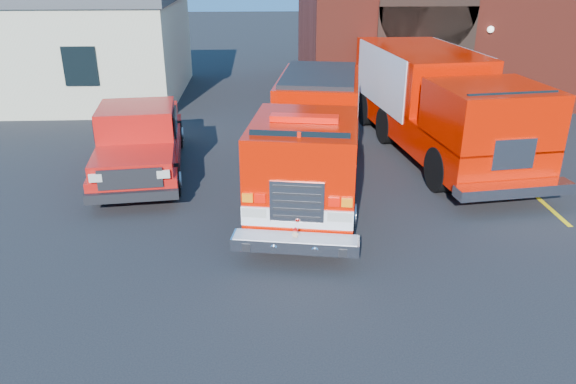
{
  "coord_description": "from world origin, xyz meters",
  "views": [
    {
      "loc": [
        -0.49,
        -11.64,
        5.79
      ],
      "look_at": [
        0.0,
        -1.2,
        1.3
      ],
      "focal_mm": 35.0,
      "sensor_mm": 36.0,
      "label": 1
    }
  ],
  "objects_px": {
    "fire_engine": "(313,136)",
    "secondary_truck": "(437,100)",
    "pickup_truck": "(140,140)",
    "side_building": "(59,44)"
  },
  "relations": [
    {
      "from": "fire_engine",
      "to": "secondary_truck",
      "type": "relative_size",
      "value": 0.94
    },
    {
      "from": "side_building",
      "to": "fire_engine",
      "type": "xyz_separation_m",
      "value": [
        9.81,
        -10.7,
        -0.84
      ]
    },
    {
      "from": "pickup_truck",
      "to": "secondary_truck",
      "type": "bearing_deg",
      "value": 8.94
    },
    {
      "from": "secondary_truck",
      "to": "side_building",
      "type": "bearing_deg",
      "value": 149.84
    },
    {
      "from": "side_building",
      "to": "pickup_truck",
      "type": "bearing_deg",
      "value": -61.73
    },
    {
      "from": "side_building",
      "to": "pickup_truck",
      "type": "distance_m",
      "value": 10.78
    },
    {
      "from": "fire_engine",
      "to": "pickup_truck",
      "type": "xyz_separation_m",
      "value": [
        -4.74,
        1.27,
        -0.43
      ]
    },
    {
      "from": "fire_engine",
      "to": "secondary_truck",
      "type": "xyz_separation_m",
      "value": [
        4.04,
        2.65,
        0.24
      ]
    },
    {
      "from": "fire_engine",
      "to": "pickup_truck",
      "type": "bearing_deg",
      "value": 165.07
    },
    {
      "from": "secondary_truck",
      "to": "fire_engine",
      "type": "bearing_deg",
      "value": -146.74
    }
  ]
}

